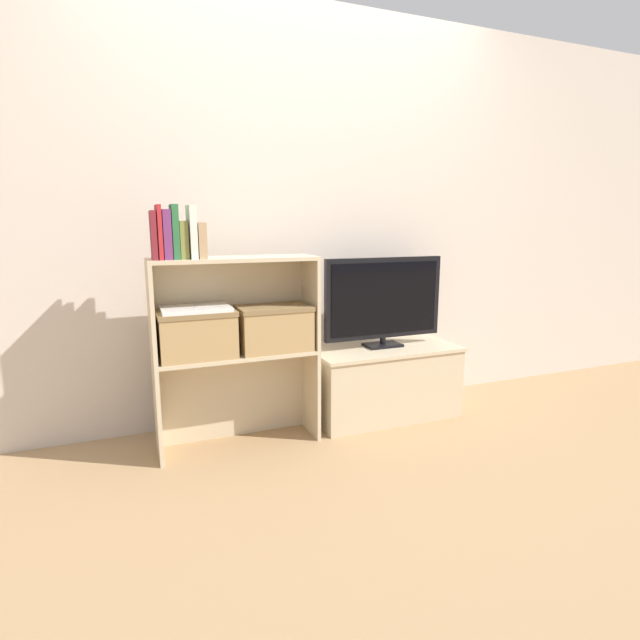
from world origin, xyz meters
The scene contains 16 objects.
ground_plane centered at (0.00, 0.00, 0.00)m, with size 16.00×16.00×0.00m, color #A37F56.
wall_back centered at (0.00, 0.49, 1.20)m, with size 10.00×0.05×2.40m.
tv_stand centered at (0.45, 0.23, 0.22)m, with size 0.90×0.48×0.43m.
tv centered at (0.45, 0.23, 0.72)m, with size 0.76×0.14×0.54m.
bookshelf_lower_tier centered at (-0.47, 0.19, 0.31)m, with size 0.84×0.27×0.51m.
bookshelf_upper_tier centered at (-0.47, 0.19, 0.81)m, with size 0.84×0.27×0.50m.
book_maroon centered at (-0.85, 0.10, 1.12)m, with size 0.02×0.16×0.23m.
book_crimson centered at (-0.82, 0.10, 1.13)m, with size 0.02×0.15×0.25m.
book_plum centered at (-0.79, 0.10, 1.12)m, with size 0.04×0.14×0.23m.
book_forest centered at (-0.75, 0.10, 1.13)m, with size 0.03×0.13×0.25m.
book_olive centered at (-0.72, 0.10, 1.09)m, with size 0.04×0.12×0.18m.
book_ivory centered at (-0.67, 0.10, 1.13)m, with size 0.03×0.15×0.25m.
book_tan centered at (-0.63, 0.10, 1.09)m, with size 0.04×0.16×0.17m.
storage_basket_left centered at (-0.67, 0.12, 0.64)m, with size 0.38×0.23×0.24m.
storage_basket_right centered at (-0.27, 0.12, 0.64)m, with size 0.38×0.23×0.24m.
laptop centered at (-0.67, 0.12, 0.76)m, with size 0.34×0.22×0.02m.
Camera 1 is at (-1.01, -2.37, 1.17)m, focal length 28.00 mm.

